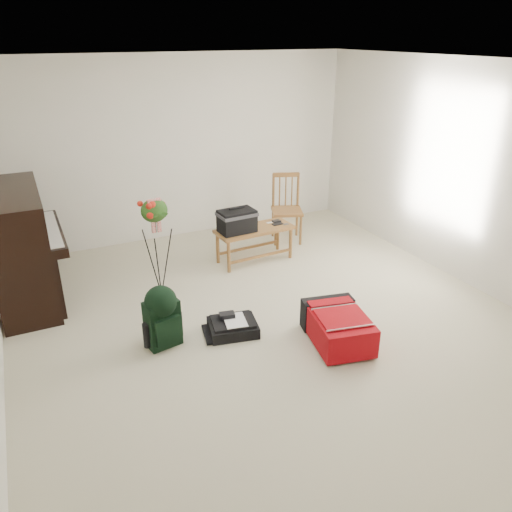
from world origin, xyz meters
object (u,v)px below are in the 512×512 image
bench (242,223)px  dining_chair (286,209)px  red_suitcase (335,324)px  flower_stand (158,249)px  green_backpack (162,314)px  piano (22,249)px  black_duffel (233,326)px

bench → dining_chair: 0.99m
red_suitcase → flower_stand: flower_stand is taller
bench → green_backpack: size_ratio=1.65×
piano → green_backpack: bearing=-54.8°
piano → bench: bearing=-3.8°
red_suitcase → green_backpack: 1.65m
red_suitcase → green_backpack: bearing=169.2°
piano → bench: 2.53m
piano → flower_stand: piano is taller
flower_stand → green_backpack: bearing=-113.5°
dining_chair → red_suitcase: size_ratio=1.14×
flower_stand → red_suitcase: bearing=-60.9°
dining_chair → black_duffel: 2.55m
bench → green_backpack: 2.00m
red_suitcase → black_duffel: (-0.84, 0.53, -0.10)m
bench → green_backpack: (-1.44, -1.37, -0.20)m
piano → flower_stand: bearing=-22.8°
piano → green_backpack: size_ratio=2.42×
piano → black_duffel: (1.76, -1.63, -0.53)m
red_suitcase → flower_stand: 2.08m
red_suitcase → green_backpack: (-1.51, 0.62, 0.17)m
dining_chair → flower_stand: flower_stand is taller
piano → bench: size_ratio=1.47×
red_suitcase → dining_chair: bearing=83.5°
bench → green_backpack: bench is taller
piano → flower_stand: 1.45m
piano → red_suitcase: size_ratio=1.81×
bench → red_suitcase: (0.08, -1.99, -0.38)m
bench → green_backpack: bearing=-139.7°
flower_stand → bench: bearing=9.1°
green_backpack → flower_stand: 1.03m
piano → red_suitcase: piano is taller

